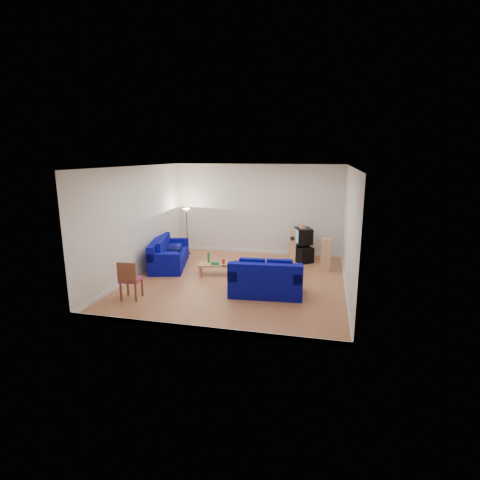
% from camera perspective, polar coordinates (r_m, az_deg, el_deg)
% --- Properties ---
extents(room, '(6.01, 6.51, 3.21)m').
position_cam_1_polar(room, '(10.35, -0.50, 1.92)').
color(room, brown).
rests_on(room, ground).
extents(sofa_three_seat, '(1.52, 2.45, 0.88)m').
position_cam_1_polar(sofa_three_seat, '(12.26, -10.97, -2.42)').
color(sofa_three_seat, '#0A0A70').
rests_on(sofa_three_seat, ground).
extents(sofa_loveseat, '(1.92, 1.17, 0.92)m').
position_cam_1_polar(sofa_loveseat, '(9.61, 3.97, -6.36)').
color(sofa_loveseat, '#0A0A70').
rests_on(sofa_loveseat, ground).
extents(coffee_table, '(1.04, 0.68, 0.35)m').
position_cam_1_polar(coffee_table, '(11.18, -3.87, -3.86)').
color(coffee_table, tan).
rests_on(coffee_table, ground).
extents(bottle, '(0.09, 0.09, 0.31)m').
position_cam_1_polar(bottle, '(11.27, -4.80, -2.66)').
color(bottle, '#197233').
rests_on(bottle, coffee_table).
extents(tissue_box, '(0.24, 0.14, 0.10)m').
position_cam_1_polar(tissue_box, '(11.04, -3.79, -3.53)').
color(tissue_box, green).
rests_on(tissue_box, coffee_table).
extents(red_canister, '(0.14, 0.14, 0.14)m').
position_cam_1_polar(red_canister, '(11.12, -2.54, -3.28)').
color(red_canister, red).
rests_on(red_canister, coffee_table).
extents(remote, '(0.15, 0.07, 0.02)m').
position_cam_1_polar(remote, '(10.91, -2.43, -3.94)').
color(remote, black).
rests_on(remote, coffee_table).
extents(tv_stand, '(0.87, 0.96, 0.52)m').
position_cam_1_polar(tv_stand, '(12.80, 9.32, -2.03)').
color(tv_stand, black).
rests_on(tv_stand, ground).
extents(av_receiver, '(0.54, 0.55, 0.10)m').
position_cam_1_polar(av_receiver, '(12.77, 9.46, -0.65)').
color(av_receiver, black).
rests_on(av_receiver, tv_stand).
extents(television, '(0.68, 0.79, 0.52)m').
position_cam_1_polar(television, '(12.67, 9.61, 0.66)').
color(television, black).
rests_on(television, av_receiver).
extents(centre_speaker, '(0.26, 0.39, 0.13)m').
position_cam_1_polar(centre_speaker, '(12.61, 9.40, 2.10)').
color(centre_speaker, tan).
rests_on(centre_speaker, television).
extents(speaker_left, '(0.35, 0.39, 1.06)m').
position_cam_1_polar(speaker_left, '(12.78, 8.34, -0.75)').
color(speaker_left, tan).
rests_on(speaker_left, ground).
extents(speaker_right, '(0.32, 0.24, 1.02)m').
position_cam_1_polar(speaker_right, '(11.83, 12.94, -2.16)').
color(speaker_right, tan).
rests_on(speaker_right, ground).
extents(floor_lamp, '(0.28, 0.28, 1.64)m').
position_cam_1_polar(floor_lamp, '(13.48, -8.15, 3.55)').
color(floor_lamp, black).
rests_on(floor_lamp, ground).
extents(dining_chair, '(0.50, 0.50, 0.99)m').
position_cam_1_polar(dining_chair, '(9.61, -16.48, -5.62)').
color(dining_chair, brown).
rests_on(dining_chair, ground).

